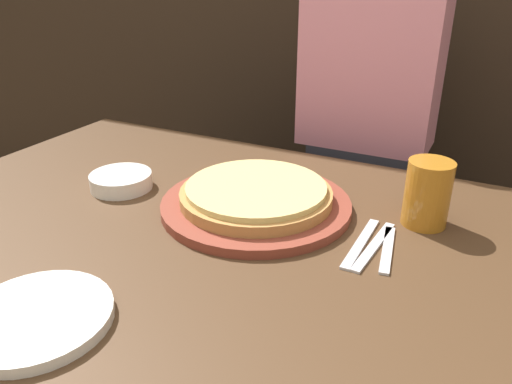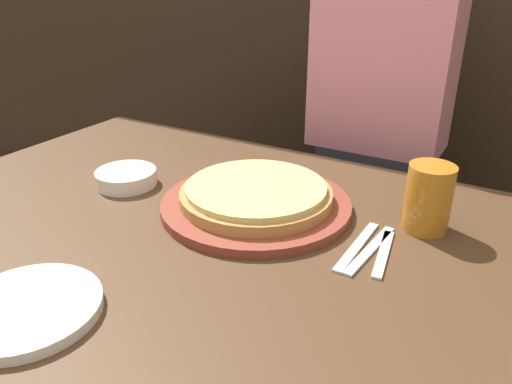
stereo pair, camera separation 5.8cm
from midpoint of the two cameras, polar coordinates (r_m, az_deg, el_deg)
The scene contains 9 objects.
dining_table at distance 1.20m, azimuth -6.03°, elevation -19.77°, with size 1.44×1.00×0.71m.
pizza_on_board at distance 1.06m, azimuth -1.58°, elevation -0.79°, with size 0.40×0.40×0.06m.
beer_glass at distance 1.02m, azimuth 17.52°, elevation 0.12°, with size 0.09×0.09×0.13m.
dinner_plate at distance 0.83m, azimuth -25.75°, elevation -12.87°, with size 0.22×0.22×0.02m.
side_bowl at distance 1.21m, azimuth -16.51°, elevation 1.22°, with size 0.14×0.14×0.04m.
fork at distance 0.95m, azimuth 10.16°, elevation -5.79°, with size 0.02×0.20×0.00m.
dinner_knife at distance 0.95m, azimuth 11.60°, elevation -6.11°, with size 0.03×0.20×0.00m.
spoon at distance 0.94m, azimuth 13.07°, elevation -6.43°, with size 0.04×0.17×0.00m.
diner_person at distance 1.57m, azimuth 11.04°, elevation 3.45°, with size 0.38×0.20×1.30m.
Camera 1 is at (0.46, -0.71, 1.20)m, focal length 35.00 mm.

